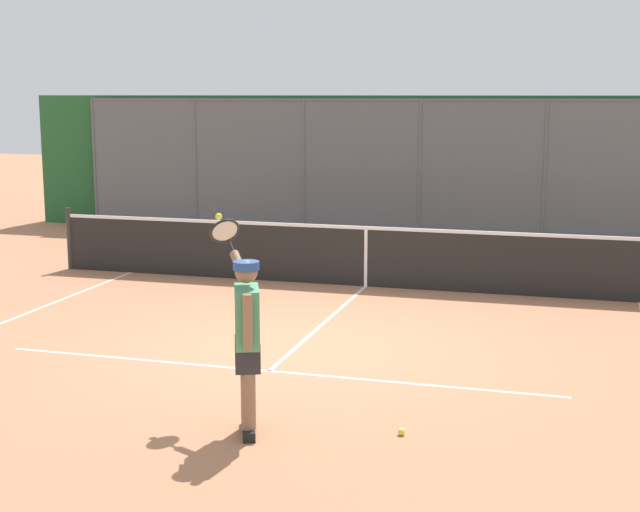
# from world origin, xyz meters

# --- Properties ---
(ground_plane) EXTENTS (60.00, 60.00, 0.00)m
(ground_plane) POSITION_xyz_m (0.00, 0.00, 0.00)
(ground_plane) COLOR #B27551
(court_line_markings) EXTENTS (8.27, 8.47, 0.01)m
(court_line_markings) POSITION_xyz_m (0.00, 1.32, 0.00)
(court_line_markings) COLOR white
(court_line_markings) RESTS_ON ground
(fence_backdrop) EXTENTS (17.98, 1.37, 2.97)m
(fence_backdrop) POSITION_xyz_m (0.00, -9.13, 1.47)
(fence_backdrop) COLOR #565B60
(fence_backdrop) RESTS_ON ground
(tennis_net) EXTENTS (10.63, 0.09, 1.07)m
(tennis_net) POSITION_xyz_m (0.00, -3.69, 0.49)
(tennis_net) COLOR #2D2D2D
(tennis_net) RESTS_ON ground
(tennis_player) EXTENTS (0.83, 1.16, 1.87)m
(tennis_player) POSITION_xyz_m (-0.42, 2.73, 0.91)
(tennis_player) COLOR black
(tennis_player) RESTS_ON ground
(tennis_ball_by_sideline) EXTENTS (0.07, 0.07, 0.07)m
(tennis_ball_by_sideline) POSITION_xyz_m (-1.76, 2.42, 0.03)
(tennis_ball_by_sideline) COLOR #D6E042
(tennis_ball_by_sideline) RESTS_ON ground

